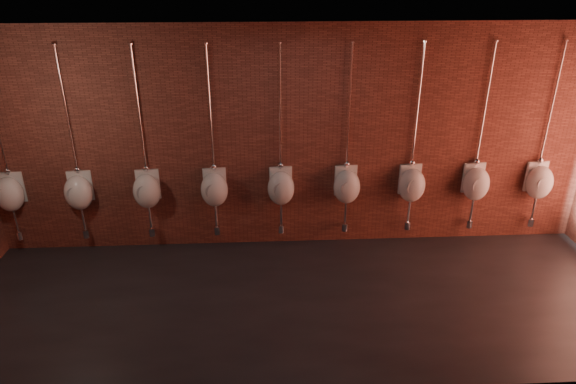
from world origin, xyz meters
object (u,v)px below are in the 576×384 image
urinal_1 (79,192)px  urinal_5 (347,186)px  urinal_2 (147,190)px  urinal_7 (476,183)px  urinal_0 (9,193)px  urinal_3 (214,189)px  urinal_4 (281,187)px  urinal_6 (412,184)px  urinal_8 (539,181)px

urinal_1 → urinal_5: (3.77, 0.00, 0.00)m
urinal_2 → urinal_7: size_ratio=1.00×
urinal_5 → urinal_0: bearing=180.0°
urinal_0 → urinal_5: bearing=0.0°
urinal_5 → urinal_3: bearing=180.0°
urinal_2 → urinal_7: bearing=0.0°
urinal_0 → urinal_5: (4.72, 0.00, 0.00)m
urinal_2 → urinal_5: bearing=0.0°
urinal_1 → urinal_2: bearing=0.0°
urinal_2 → urinal_1: bearing=180.0°
urinal_2 → urinal_4: size_ratio=1.00×
urinal_6 → urinal_8: bearing=0.0°
urinal_4 → urinal_7: 2.83m
urinal_4 → urinal_7: bearing=0.0°
urinal_7 → urinal_8: size_ratio=1.00×
urinal_2 → urinal_7: (4.72, 0.00, 0.00)m
urinal_1 → urinal_4: (2.83, 0.00, 0.00)m
urinal_6 → urinal_8: same height
urinal_3 → urinal_6: size_ratio=1.00×
urinal_0 → urinal_2: (1.89, 0.00, 0.00)m
urinal_4 → urinal_6: size_ratio=1.00×
urinal_6 → urinal_7: (0.94, 0.00, 0.00)m
urinal_5 → urinal_7: 1.89m
urinal_8 → urinal_2: bearing=180.0°
urinal_1 → urinal_5: same height
urinal_0 → urinal_5: size_ratio=1.00×
urinal_1 → urinal_2: same height
urinal_5 → urinal_8: same height
urinal_8 → urinal_7: bearing=180.0°
urinal_4 → urinal_0: bearing=180.0°
urinal_0 → urinal_7: same height
urinal_0 → urinal_3: same height
urinal_4 → urinal_6: bearing=0.0°
urinal_2 → urinal_7: same height
urinal_4 → urinal_6: 1.89m
urinal_0 → urinal_5: same height
urinal_0 → urinal_3: bearing=0.0°
urinal_3 → urinal_5: (1.89, 0.00, 0.00)m
urinal_1 → urinal_7: bearing=0.0°
urinal_0 → urinal_3: size_ratio=1.00×
urinal_2 → urinal_6: size_ratio=1.00×
urinal_7 → urinal_8: bearing=0.0°
urinal_4 → urinal_5: bearing=0.0°
urinal_2 → urinal_4: 1.89m
urinal_2 → urinal_6: bearing=0.0°
urinal_0 → urinal_2: same height
urinal_2 → urinal_3: same height
urinal_0 → urinal_2: size_ratio=1.00×
urinal_0 → urinal_7: bearing=0.0°
urinal_1 → urinal_3: same height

